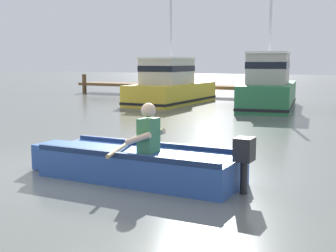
% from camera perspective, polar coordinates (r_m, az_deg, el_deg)
% --- Properties ---
extents(ground_plane, '(120.00, 120.00, 0.00)m').
position_cam_1_polar(ground_plane, '(8.08, -10.21, -5.11)').
color(ground_plane, slate).
extents(wooden_dock, '(10.91, 1.64, 1.17)m').
position_cam_1_polar(wooden_dock, '(25.16, -0.13, 4.96)').
color(wooden_dock, brown).
rests_on(wooden_dock, ground).
extents(rowboat_with_person, '(3.71, 1.91, 1.19)m').
position_cam_1_polar(rowboat_with_person, '(7.20, -3.89, -4.56)').
color(rowboat_with_person, '#2D519E').
rests_on(rowboat_with_person, ground).
extents(moored_boat_yellow, '(2.28, 5.46, 4.77)m').
position_cam_1_polar(moored_boat_yellow, '(20.23, 0.31, 4.86)').
color(moored_boat_yellow, gold).
rests_on(moored_boat_yellow, ground).
extents(moored_boat_green, '(2.93, 5.73, 4.17)m').
position_cam_1_polar(moored_boat_green, '(18.44, 12.19, 4.61)').
color(moored_boat_green, '#287042').
rests_on(moored_boat_green, ground).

